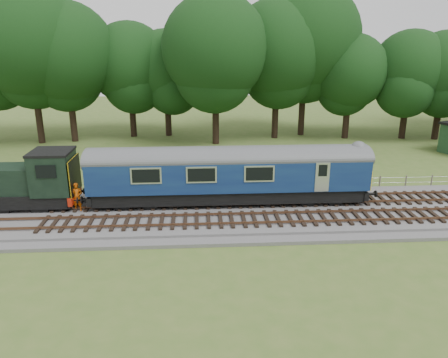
{
  "coord_description": "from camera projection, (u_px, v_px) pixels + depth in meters",
  "views": [
    {
      "loc": [
        -7.53,
        -25.71,
        10.87
      ],
      "look_at": [
        -5.89,
        1.4,
        2.0
      ],
      "focal_mm": 35.0,
      "sensor_mm": 36.0,
      "label": 1
    }
  ],
  "objects": [
    {
      "name": "ground",
      "position": [
        316.0,
        213.0,
        28.21
      ],
      "size": [
        120.0,
        120.0,
        0.0
      ],
      "primitive_type": "plane",
      "color": "#456424",
      "rests_on": "ground"
    },
    {
      "name": "worker",
      "position": [
        77.0,
        197.0,
        27.49
      ],
      "size": [
        0.69,
        0.47,
        1.83
      ],
      "primitive_type": "imported",
      "rotation": [
        0.0,
        0.0,
        0.05
      ],
      "color": "#EE5F0C",
      "rests_on": "ballast"
    },
    {
      "name": "dmu_railcar",
      "position": [
        229.0,
        170.0,
        28.41
      ],
      "size": [
        18.05,
        2.86,
        3.88
      ],
      "color": "black",
      "rests_on": "ground"
    },
    {
      "name": "track_north",
      "position": [
        311.0,
        200.0,
        29.41
      ],
      "size": [
        67.2,
        2.4,
        0.21
      ],
      "color": "black",
      "rests_on": "ballast"
    },
    {
      "name": "track_south",
      "position": [
        323.0,
        217.0,
        26.56
      ],
      "size": [
        67.2,
        2.4,
        0.21
      ],
      "color": "black",
      "rests_on": "ballast"
    },
    {
      "name": "ballast",
      "position": [
        316.0,
        211.0,
        28.15
      ],
      "size": [
        70.0,
        7.0,
        0.35
      ],
      "primitive_type": "cube",
      "color": "#4C4C4F",
      "rests_on": "ground"
    },
    {
      "name": "tree_line",
      "position": [
        265.0,
        138.0,
        49.08
      ],
      "size": [
        70.0,
        8.0,
        18.0
      ],
      "primitive_type": null,
      "color": "black",
      "rests_on": "ground"
    },
    {
      "name": "shunter_loco",
      "position": [
        11.0,
        183.0,
        27.8
      ],
      "size": [
        8.92,
        2.6,
        3.38
      ],
      "color": "black",
      "rests_on": "ground"
    },
    {
      "name": "fence",
      "position": [
        300.0,
        190.0,
        32.48
      ],
      "size": [
        64.0,
        0.12,
        1.0
      ],
      "primitive_type": null,
      "color": "#6B6054",
      "rests_on": "ground"
    }
  ]
}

